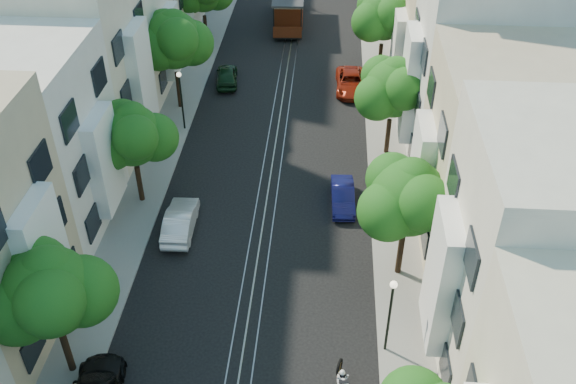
% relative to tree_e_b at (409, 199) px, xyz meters
% --- Properties ---
extents(ground, '(200.00, 200.00, 0.00)m').
position_rel_tree_e_b_xyz_m(ground, '(-7.26, 19.02, -4.73)').
color(ground, black).
rests_on(ground, ground).
extents(sidewalk_east, '(2.50, 80.00, 0.12)m').
position_rel_tree_e_b_xyz_m(sidewalk_east, '(-0.01, 19.02, -4.67)').
color(sidewalk_east, gray).
rests_on(sidewalk_east, ground).
extents(sidewalk_west, '(2.50, 80.00, 0.12)m').
position_rel_tree_e_b_xyz_m(sidewalk_west, '(-14.51, 19.02, -4.67)').
color(sidewalk_west, gray).
rests_on(sidewalk_west, ground).
extents(rail_left, '(0.06, 80.00, 0.02)m').
position_rel_tree_e_b_xyz_m(rail_left, '(-7.81, 19.02, -4.72)').
color(rail_left, gray).
rests_on(rail_left, ground).
extents(rail_slot, '(0.06, 80.00, 0.02)m').
position_rel_tree_e_b_xyz_m(rail_slot, '(-7.26, 19.02, -4.72)').
color(rail_slot, gray).
rests_on(rail_slot, ground).
extents(rail_right, '(0.06, 80.00, 0.02)m').
position_rel_tree_e_b_xyz_m(rail_right, '(-6.71, 19.02, -4.72)').
color(rail_right, gray).
rests_on(rail_right, ground).
extents(lane_line, '(0.08, 80.00, 0.01)m').
position_rel_tree_e_b_xyz_m(lane_line, '(-7.26, 19.02, -4.73)').
color(lane_line, tan).
rests_on(lane_line, ground).
extents(townhouses_east, '(7.75, 72.00, 12.00)m').
position_rel_tree_e_b_xyz_m(townhouses_east, '(4.61, 18.94, 0.45)').
color(townhouses_east, beige).
rests_on(townhouses_east, ground).
extents(townhouses_west, '(7.75, 72.00, 11.76)m').
position_rel_tree_e_b_xyz_m(townhouses_west, '(-19.13, 18.94, 0.35)').
color(townhouses_west, silver).
rests_on(townhouses_west, ground).
extents(tree_e_b, '(4.93, 4.08, 6.68)m').
position_rel_tree_e_b_xyz_m(tree_e_b, '(0.00, 0.00, 0.00)').
color(tree_e_b, black).
rests_on(tree_e_b, ground).
extents(tree_e_c, '(4.84, 3.99, 6.52)m').
position_rel_tree_e_b_xyz_m(tree_e_c, '(-0.00, 11.00, -0.13)').
color(tree_e_c, black).
rests_on(tree_e_c, ground).
extents(tree_e_d, '(5.01, 4.16, 6.85)m').
position_rel_tree_e_b_xyz_m(tree_e_d, '(0.00, 22.00, 0.13)').
color(tree_e_d, black).
rests_on(tree_e_d, ground).
extents(tree_w_a, '(4.93, 4.08, 6.68)m').
position_rel_tree_e_b_xyz_m(tree_w_a, '(-14.40, -7.00, 0.00)').
color(tree_w_a, black).
rests_on(tree_w_a, ground).
extents(tree_w_b, '(4.72, 3.87, 6.27)m').
position_rel_tree_e_b_xyz_m(tree_w_b, '(-14.40, 5.00, -0.34)').
color(tree_w_b, black).
rests_on(tree_w_b, ground).
extents(tree_w_c, '(5.13, 4.28, 7.09)m').
position_rel_tree_e_b_xyz_m(tree_w_c, '(-14.40, 16.00, 0.34)').
color(tree_w_c, black).
rests_on(tree_w_c, ground).
extents(lamp_east, '(0.32, 0.32, 4.16)m').
position_rel_tree_e_b_xyz_m(lamp_east, '(-0.96, -4.98, -1.89)').
color(lamp_east, black).
rests_on(lamp_east, ground).
extents(lamp_west, '(0.32, 0.32, 4.16)m').
position_rel_tree_e_b_xyz_m(lamp_west, '(-13.56, 13.02, -1.89)').
color(lamp_west, black).
rests_on(lamp_west, ground).
extents(sportbike_rider, '(0.62, 1.96, 1.36)m').
position_rel_tree_e_b_xyz_m(sportbike_rider, '(-2.87, -7.43, -3.96)').
color(sportbike_rider, black).
rests_on(sportbike_rider, ground).
extents(cable_car, '(2.99, 8.58, 3.26)m').
position_rel_tree_e_b_xyz_m(cable_car, '(-7.76, 31.92, -2.80)').
color(cable_car, black).
rests_on(cable_car, ground).
extents(parked_car_e_mid, '(1.45, 3.71, 1.20)m').
position_rel_tree_e_b_xyz_m(parked_car_e_mid, '(-2.86, 5.46, -4.13)').
color(parked_car_e_mid, '#0C0D40').
rests_on(parked_car_e_mid, ground).
extents(parked_car_e_far, '(2.30, 4.77, 1.31)m').
position_rel_tree_e_b_xyz_m(parked_car_e_far, '(-2.27, 19.49, -4.08)').
color(parked_car_e_far, maroon).
rests_on(parked_car_e_far, ground).
extents(parked_car_w_mid, '(1.58, 4.23, 1.38)m').
position_rel_tree_e_b_xyz_m(parked_car_w_mid, '(-11.66, 2.55, -4.04)').
color(parked_car_w_mid, silver).
rests_on(parked_car_w_mid, ground).
extents(parked_car_w_far, '(2.04, 4.07, 1.33)m').
position_rel_tree_e_b_xyz_m(parked_car_w_far, '(-11.66, 19.94, -4.07)').
color(parked_car_w_far, black).
rests_on(parked_car_w_far, ground).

